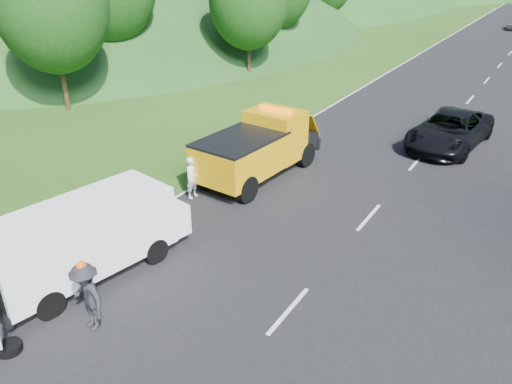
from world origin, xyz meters
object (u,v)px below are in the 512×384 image
Objects in this scene: tow_truck at (259,147)px; woman at (193,197)px; white_van at (87,236)px; worker at (93,327)px; suitcase at (131,199)px; passing_suv at (447,146)px; child at (150,237)px; spare_tire at (10,352)px.

tow_truck reaches higher than woman.
worker is at bearing -31.81° from white_van.
tow_truck is at bearing 61.84° from suitcase.
woman is 0.27× the size of passing_suv.
tow_truck reaches higher than child.
passing_suv is (6.45, 16.36, -1.29)m from white_van.
suitcase is 0.10× the size of passing_suv.
child is at bearing 98.00° from spare_tire.
passing_suv reaches higher than spare_tire.
worker is 3.24× the size of spare_tire.
child is 0.17× the size of passing_suv.
child is 1.75× the size of spare_tire.
passing_suv reaches higher than woman.
child is at bearing -90.36° from tow_truck.
passing_suv is (8.54, 12.64, -0.29)m from suitcase.
white_van reaches higher than passing_suv.
white_van is 5.71m from woman.
white_van is at bearing 103.85° from spare_tire.
worker is at bearing -98.48° from passing_suv.
child is (0.01, 2.42, -1.29)m from white_van.
spare_tire is at bearing -66.09° from white_van.
suitcase is 0.99× the size of spare_tire.
tow_truck is 8.58m from white_van.
woman is 8.90m from spare_tire.
woman is 1.59× the size of child.
white_van is (-0.51, -8.57, -0.03)m from tow_truck.
spare_tire is at bearing -109.49° from worker.
worker reaches higher than woman.
passing_suv is at bearing 81.10° from child.
spare_tire is at bearing -100.10° from passing_suv.
tow_truck is at bearing 96.66° from white_van.
white_van reaches higher than worker.
worker is 18.58m from passing_suv.
child is 5.74m from spare_tire.
white_van is 4.16× the size of woman.
worker is (1.82, -1.63, -1.29)m from white_van.
child is at bearing -108.86° from passing_suv.
white_van is 11.68× the size of suitcase.
passing_suv is (5.94, 7.79, -1.32)m from tow_truck.
passing_suv is (5.65, 19.62, 0.00)m from spare_tire.
child is 15.36m from passing_suv.
white_van is 17.64m from passing_suv.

